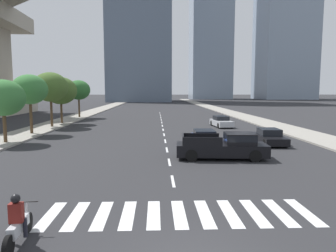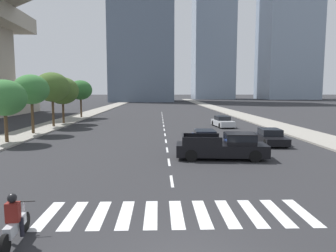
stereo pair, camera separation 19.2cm
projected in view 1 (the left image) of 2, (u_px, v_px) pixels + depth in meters
sidewalk_east at (276, 126)px, 37.84m from camera, size 4.00×260.00×0.15m
sidewalk_west at (45, 127)px, 36.74m from camera, size 4.00×260.00×0.15m
crosswalk_near at (179, 214)px, 10.90m from camera, size 9.45×2.56×0.01m
lane_divider_center at (162, 126)px, 38.70m from camera, size 0.14×50.00×0.01m
motorcycle_lead at (18, 224)px, 8.68m from camera, size 0.70×2.12×1.49m
pickup_truck at (226, 146)px, 19.73m from camera, size 5.87×2.42×1.67m
sedan_blue_0 at (205, 139)px, 24.08m from camera, size 1.89×4.75×1.28m
sedan_silver_1 at (221, 122)px, 37.54m from camera, size 2.16×4.54×1.31m
sedan_black_2 at (270, 137)px, 25.31m from camera, size 2.04×4.45×1.25m
street_tree_nearest at (3, 98)px, 24.95m from camera, size 3.47×3.47×5.12m
street_tree_second at (30, 90)px, 30.23m from camera, size 3.43×3.43×5.80m
street_tree_third at (50, 87)px, 36.19m from camera, size 4.06×4.06×6.38m
street_tree_fourth at (61, 91)px, 40.10m from camera, size 4.15×4.15×6.00m
street_tree_fifth at (79, 90)px, 49.38m from camera, size 3.68×3.68×5.93m
office_tower_center_skyline at (210, 20)px, 171.01m from camera, size 21.57×23.20×98.65m
office_tower_right_skyline at (286, 7)px, 166.14m from camera, size 27.43×26.76×107.97m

